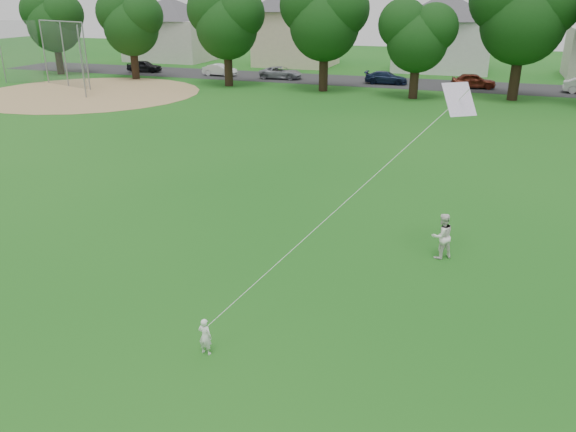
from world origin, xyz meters
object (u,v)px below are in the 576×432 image
(kite, at_px, (345,202))
(baseball_backstop, at_px, (58,55))
(older_boy, at_px, (442,236))
(toddler, at_px, (205,336))

(kite, relative_size, baseball_backstop, 0.77)
(older_boy, height_order, baseball_backstop, baseball_backstop)
(toddler, bearing_deg, older_boy, -118.21)
(toddler, height_order, kite, kite)
(toddler, relative_size, older_boy, 0.62)
(older_boy, relative_size, kite, 0.16)
(toddler, bearing_deg, kite, -119.66)
(toddler, xyz_separation_m, baseball_backstop, (-29.64, 30.95, 2.27))
(older_boy, height_order, kite, kite)
(older_boy, bearing_deg, baseball_backstop, -73.27)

